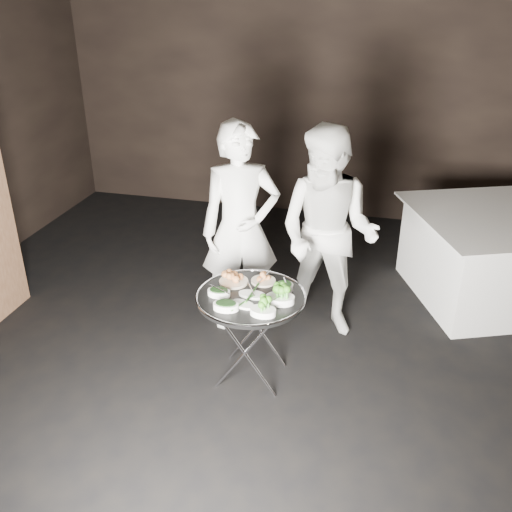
% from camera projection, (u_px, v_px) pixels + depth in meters
% --- Properties ---
extents(floor, '(6.00, 7.00, 0.05)m').
position_uv_depth(floor, '(230.00, 380.00, 4.34)').
color(floor, black).
rests_on(floor, ground).
extents(wall_back, '(6.00, 0.05, 3.00)m').
position_uv_depth(wall_back, '(311.00, 92.00, 6.72)').
color(wall_back, black).
rests_on(wall_back, floor).
extents(tray_stand, '(0.47, 0.40, 0.69)m').
position_uv_depth(tray_stand, '(251.00, 334.00, 4.17)').
color(tray_stand, silver).
rests_on(tray_stand, floor).
extents(serving_tray, '(0.79, 0.79, 0.04)m').
position_uv_depth(serving_tray, '(251.00, 297.00, 4.03)').
color(serving_tray, black).
rests_on(serving_tray, tray_stand).
extents(potato_plate_a, '(0.21, 0.21, 0.08)m').
position_uv_depth(potato_plate_a, '(234.00, 279.00, 4.18)').
color(potato_plate_a, beige).
rests_on(potato_plate_a, serving_tray).
extents(potato_plate_b, '(0.19, 0.19, 0.07)m').
position_uv_depth(potato_plate_b, '(263.00, 279.00, 4.19)').
color(potato_plate_b, beige).
rests_on(potato_plate_b, serving_tray).
extents(greens_bowl, '(0.13, 0.13, 0.07)m').
position_uv_depth(greens_bowl, '(285.00, 286.00, 4.09)').
color(greens_bowl, white).
rests_on(greens_bowl, serving_tray).
extents(asparagus_plate_a, '(0.21, 0.13, 0.04)m').
position_uv_depth(asparagus_plate_a, '(252.00, 294.00, 4.02)').
color(asparagus_plate_a, white).
rests_on(asparagus_plate_a, serving_tray).
extents(asparagus_plate_b, '(0.20, 0.15, 0.04)m').
position_uv_depth(asparagus_plate_b, '(243.00, 304.00, 3.90)').
color(asparagus_plate_b, white).
rests_on(asparagus_plate_b, serving_tray).
extents(spinach_bowl_a, '(0.17, 0.11, 0.07)m').
position_uv_depth(spinach_bowl_a, '(219.00, 292.00, 4.02)').
color(spinach_bowl_a, white).
rests_on(spinach_bowl_a, serving_tray).
extents(spinach_bowl_b, '(0.18, 0.13, 0.07)m').
position_uv_depth(spinach_bowl_b, '(226.00, 305.00, 3.85)').
color(spinach_bowl_b, white).
rests_on(spinach_bowl_b, serving_tray).
extents(broccoli_bowl_a, '(0.21, 0.17, 0.08)m').
position_uv_depth(broccoli_bowl_a, '(280.00, 298.00, 3.93)').
color(broccoli_bowl_a, white).
rests_on(broccoli_bowl_a, serving_tray).
extents(broccoli_bowl_b, '(0.18, 0.13, 0.07)m').
position_uv_depth(broccoli_bowl_b, '(263.00, 310.00, 3.79)').
color(broccoli_bowl_b, white).
rests_on(broccoli_bowl_b, serving_tray).
extents(serving_utensils, '(0.58, 0.45, 0.01)m').
position_uv_depth(serving_utensils, '(255.00, 285.00, 4.06)').
color(serving_utensils, silver).
rests_on(serving_utensils, serving_tray).
extents(waiter_left, '(0.76, 0.64, 1.77)m').
position_uv_depth(waiter_left, '(241.00, 229.00, 4.64)').
color(waiter_left, white).
rests_on(waiter_left, floor).
extents(waiter_right, '(0.98, 0.85, 1.75)m').
position_uv_depth(waiter_right, '(328.00, 234.00, 4.57)').
color(waiter_right, white).
rests_on(waiter_right, floor).
extents(dining_table, '(1.45, 1.45, 0.82)m').
position_uv_depth(dining_table, '(493.00, 257.00, 5.24)').
color(dining_table, white).
rests_on(dining_table, floor).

